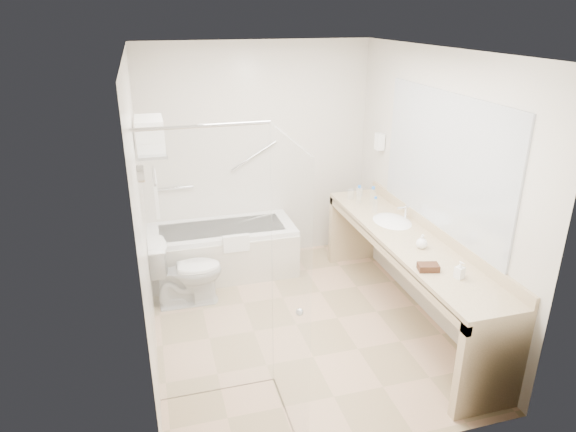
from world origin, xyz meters
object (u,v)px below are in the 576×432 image
object	(u,v)px
vanity_counter	(407,258)
amenity_basket	(428,267)
bathtub	(223,250)
toilet	(186,272)
water_bottle_left	(375,205)

from	to	relation	value
vanity_counter	amenity_basket	bearing A→B (deg)	-104.28
bathtub	vanity_counter	distance (m)	2.09
amenity_basket	toilet	bearing A→B (deg)	141.42
bathtub	amenity_basket	world-z (taller)	amenity_basket
vanity_counter	water_bottle_left	distance (m)	0.73
toilet	bathtub	bearing A→B (deg)	-39.03
toilet	water_bottle_left	xyz separation A→B (m)	(1.94, -0.17, 0.58)
bathtub	toilet	distance (m)	0.72
vanity_counter	bathtub	bearing A→B (deg)	137.65
vanity_counter	toilet	distance (m)	2.16
bathtub	toilet	bearing A→B (deg)	-129.16
toilet	water_bottle_left	distance (m)	2.03
amenity_basket	water_bottle_left	bearing A→B (deg)	84.65
vanity_counter	toilet	xyz separation A→B (m)	(-1.97, 0.84, -0.29)
vanity_counter	water_bottle_left	bearing A→B (deg)	93.15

